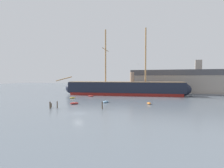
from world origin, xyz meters
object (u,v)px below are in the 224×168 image
dinghy_mid_right (149,103)px  dockside_warehouse_right (183,82)px  dinghy_near_centre (106,102)px  dinghy_mid_left (72,98)px  dinghy_far_right (191,96)px  dinghy_alongside_bow (91,96)px  seagull_in_flight (138,64)px  mooring_piling_left_pair (50,105)px  mooring_piling_nearest (57,105)px  dinghy_far_left (80,92)px  mooring_piling_midwater (51,105)px  dinghy_foreground_left (74,103)px  mooring_piling_right_pair (102,105)px  tall_ship (125,88)px

dinghy_mid_right → dockside_warehouse_right: (11.59, 46.54, 5.97)m
dinghy_near_centre → dinghy_mid_left: size_ratio=1.20×
dinghy_far_right → dinghy_alongside_bow: bearing=-159.6°
seagull_in_flight → dinghy_far_right: bearing=48.6°
dinghy_mid_right → dinghy_alongside_bow: 32.26m
dinghy_alongside_bow → mooring_piling_left_pair: (3.24, -33.46, 0.66)m
dinghy_near_centre → mooring_piling_nearest: mooring_piling_nearest is taller
dinghy_far_left → dinghy_mid_left: bearing=-67.6°
mooring_piling_midwater → dockside_warehouse_right: 73.14m
mooring_piling_midwater → mooring_piling_left_pair: bearing=-62.5°
dinghy_far_right → seagull_in_flight: (-20.02, -22.68, 13.37)m
dinghy_foreground_left → dinghy_far_left: bearing=116.1°
dinghy_near_centre → mooring_piling_midwater: (-11.39, -14.67, 0.26)m
dinghy_near_centre → mooring_piling_midwater: bearing=-127.8°
mooring_piling_midwater → dinghy_mid_right: bearing=31.6°
mooring_piling_nearest → mooring_piling_left_pair: 1.93m
dinghy_near_centre → dinghy_alongside_bow: dinghy_near_centre is taller
mooring_piling_right_pair → dinghy_alongside_bow: bearing=120.6°
mooring_piling_right_pair → mooring_piling_midwater: 15.22m
tall_ship → seagull_in_flight: tall_ship is taller
tall_ship → seagull_in_flight: bearing=-60.9°
dinghy_far_left → mooring_piling_midwater: bearing=-70.5°
mooring_piling_midwater → mooring_piling_right_pair: bearing=8.9°
dinghy_mid_right → mooring_piling_right_pair: mooring_piling_right_pair is taller
mooring_piling_nearest → mooring_piling_midwater: bearing=162.7°
dinghy_far_left → dinghy_far_right: (58.71, -3.44, 0.12)m
dinghy_alongside_bow → seagull_in_flight: seagull_in_flight is taller
mooring_piling_right_pair → mooring_piling_nearest: bearing=-165.8°
mooring_piling_nearest → seagull_in_flight: seagull_in_flight is taller
mooring_piling_left_pair → seagull_in_flight: 35.55m
tall_ship → mooring_piling_nearest: size_ratio=33.61×
dinghy_alongside_bow → mooring_piling_nearest: (4.84, -32.39, 0.67)m
dinghy_foreground_left → mooring_piling_right_pair: bearing=-24.5°
seagull_in_flight → dinghy_mid_left: bearing=-174.7°
dinghy_far_right → mooring_piling_left_pair: 63.39m
dinghy_foreground_left → mooring_piling_midwater: 8.38m
mooring_piling_nearest → dinghy_alongside_bow: bearing=98.5°
dinghy_foreground_left → dinghy_far_left: size_ratio=1.50×
dockside_warehouse_right → seagull_in_flight: bearing=-114.3°
dinghy_mid_left → dinghy_mid_right: dinghy_mid_right is taller
dinghy_far_right → dinghy_far_left: bearing=176.6°
mooring_piling_left_pair → seagull_in_flight: size_ratio=1.64×
tall_ship → dinghy_foreground_left: tall_ship is taller
dinghy_near_centre → dinghy_mid_right: dinghy_near_centre is taller
dinghy_far_left → mooring_piling_midwater: 54.13m
mooring_piling_nearest → dinghy_foreground_left: bearing=86.5°
mooring_piling_nearest → dinghy_mid_left: bearing=110.9°
dinghy_near_centre → dinghy_far_right: 44.02m
dinghy_far_right → seagull_in_flight: 33.08m
dinghy_alongside_bow → mooring_piling_midwater: bearing=-85.9°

